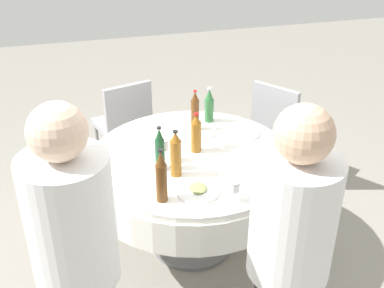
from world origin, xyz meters
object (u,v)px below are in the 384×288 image
object	(u,v)px
plate_rear	(198,190)
chair_left	(125,121)
bottle_brown_right	(161,177)
dining_table	(192,175)
bottle_amber_near	(176,155)
bottle_dark_green_north	(160,150)
bottle_brown_east	(195,111)
chair_outer	(279,123)
bottle_green_outer	(209,106)
wine_glass_near	(164,145)
plate_west	(243,133)
person_east	(286,273)
person_south	(80,279)
wine_glass_outer	(216,132)
wine_glass_north	(234,187)
bottle_amber_south	(196,134)

from	to	relation	value
plate_rear	chair_left	xyz separation A→B (m)	(1.45, 0.22, -0.23)
bottle_brown_right	dining_table	bearing A→B (deg)	-33.68
bottle_amber_near	chair_left	distance (m)	1.30
bottle_dark_green_north	plate_rear	size ratio (longest dim) A/B	1.12
bottle_brown_east	chair_outer	size ratio (longest dim) A/B	0.34
dining_table	bottle_amber_near	distance (m)	0.38
plate_rear	bottle_green_outer	bearing A→B (deg)	-20.75
bottle_brown_east	chair_left	distance (m)	0.89
bottle_green_outer	wine_glass_near	xyz separation A→B (m)	(-0.46, 0.43, -0.01)
bottle_dark_green_north	bottle_brown_east	bearing A→B (deg)	-37.38
wine_glass_near	plate_rear	size ratio (longest dim) A/B	0.60
plate_west	chair_left	size ratio (longest dim) A/B	0.27
bottle_green_outer	person_east	world-z (taller)	person_east
bottle_amber_near	bottle_dark_green_north	xyz separation A→B (m)	(0.09, 0.08, -0.01)
plate_west	person_south	bearing A→B (deg)	136.68
plate_west	plate_rear	distance (m)	0.76
bottle_brown_east	chair_outer	bearing A→B (deg)	-67.67
wine_glass_outer	person_east	size ratio (longest dim) A/B	0.10
plate_west	wine_glass_north	bearing A→B (deg)	155.98
bottle_green_outer	bottle_amber_south	bearing A→B (deg)	152.45
bottle_dark_green_north	bottle_green_outer	size ratio (longest dim) A/B	1.09
wine_glass_north	chair_outer	xyz separation A→B (m)	(1.21, -0.83, -0.31)
wine_glass_outer	plate_rear	size ratio (longest dim) A/B	0.62
wine_glass_outer	plate_west	world-z (taller)	wine_glass_outer
plate_rear	chair_left	world-z (taller)	chair_left
bottle_dark_green_north	person_south	bearing A→B (deg)	150.89
plate_rear	bottle_amber_south	bearing A→B (deg)	-14.23
bottle_dark_green_north	wine_glass_outer	xyz separation A→B (m)	(0.17, -0.41, -0.02)
wine_glass_near	wine_glass_north	distance (m)	0.59
bottle_green_outer	wine_glass_near	bearing A→B (deg)	136.67
person_south	chair_left	bearing A→B (deg)	-66.76
bottle_green_outer	wine_glass_north	xyz separation A→B (m)	(-0.97, 0.15, -0.03)
bottle_amber_south	bottle_dark_green_north	world-z (taller)	bottle_dark_green_north
bottle_amber_south	chair_outer	bearing A→B (deg)	-54.51
bottle_brown_right	bottle_amber_near	size ratio (longest dim) A/B	1.08
bottle_brown_east	bottle_dark_green_north	xyz separation A→B (m)	(-0.45, 0.34, -0.00)
bottle_green_outer	person_east	distance (m)	1.68
person_east	bottle_amber_near	bearing A→B (deg)	-81.09
wine_glass_outer	bottle_brown_right	bearing A→B (deg)	136.60
wine_glass_outer	chair_outer	bearing A→B (deg)	-50.56
dining_table	bottle_amber_south	xyz separation A→B (m)	(0.04, -0.04, 0.28)
bottle_brown_east	bottle_amber_near	xyz separation A→B (m)	(-0.54, 0.26, 0.00)
bottle_dark_green_north	chair_outer	bearing A→B (deg)	-55.91
wine_glass_north	bottle_green_outer	bearing A→B (deg)	-8.82
dining_table	bottle_brown_east	distance (m)	0.46
bottle_amber_near	chair_outer	size ratio (longest dim) A/B	0.34
bottle_brown_right	wine_glass_near	distance (m)	0.42
bottle_green_outer	wine_glass_north	size ratio (longest dim) A/B	2.06
wine_glass_near	person_south	world-z (taller)	person_south
plate_west	plate_rear	xyz separation A→B (m)	(-0.59, 0.49, 0.00)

